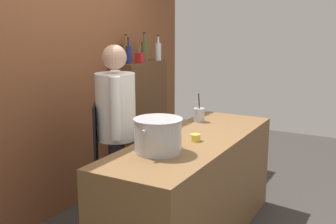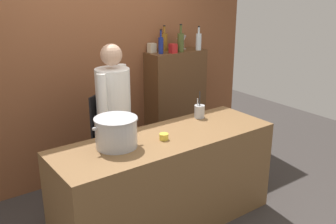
{
  "view_description": "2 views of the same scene",
  "coord_description": "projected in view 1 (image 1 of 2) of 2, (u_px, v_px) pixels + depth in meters",
  "views": [
    {
      "loc": [
        -2.99,
        -1.41,
        1.84
      ],
      "look_at": [
        0.18,
        0.34,
        1.05
      ],
      "focal_mm": 44.29,
      "sensor_mm": 36.0,
      "label": 1
    },
    {
      "loc": [
        -1.87,
        -2.58,
        2.21
      ],
      "look_at": [
        0.25,
        0.31,
        1.0
      ],
      "focal_mm": 41.22,
      "sensor_mm": 36.0,
      "label": 2
    }
  ],
  "objects": [
    {
      "name": "wine_glass_wide",
      "position": [
        142.0,
        50.0,
        4.9
      ],
      "size": [
        0.06,
        0.06,
        0.17
      ],
      "color": "silver",
      "rests_on": "bar_cabinet"
    },
    {
      "name": "wine_bottle_olive",
      "position": [
        145.0,
        51.0,
        4.7
      ],
      "size": [
        0.08,
        0.08,
        0.33
      ],
      "color": "#475123",
      "rests_on": "bar_cabinet"
    },
    {
      "name": "wine_bottle_clear",
      "position": [
        158.0,
        51.0,
        4.91
      ],
      "size": [
        0.07,
        0.07,
        0.29
      ],
      "color": "silver",
      "rests_on": "bar_cabinet"
    },
    {
      "name": "utensil_crock",
      "position": [
        199.0,
        115.0,
        4.0
      ],
      "size": [
        0.1,
        0.1,
        0.27
      ],
      "color": "#B7BABF",
      "rests_on": "prep_counter"
    },
    {
      "name": "prep_counter",
      "position": [
        193.0,
        189.0,
        3.52
      ],
      "size": [
        2.08,
        0.7,
        0.9
      ],
      "primitive_type": "cube",
      "color": "brown",
      "rests_on": "ground_plane"
    },
    {
      "name": "butter_jar",
      "position": [
        195.0,
        137.0,
        3.35
      ],
      "size": [
        0.08,
        0.08,
        0.06
      ],
      "primitive_type": "cylinder",
      "color": "yellow",
      "rests_on": "prep_counter"
    },
    {
      "name": "wine_bottle_amber",
      "position": [
        126.0,
        52.0,
        4.67
      ],
      "size": [
        0.08,
        0.08,
        0.31
      ],
      "color": "#8C5919",
      "rests_on": "bar_cabinet"
    },
    {
      "name": "bar_cabinet",
      "position": [
        139.0,
        121.0,
        4.89
      ],
      "size": [
        0.76,
        0.32,
        1.4
      ],
      "primitive_type": "cube",
      "color": "brown",
      "rests_on": "ground_plane"
    },
    {
      "name": "stockpot_large",
      "position": [
        158.0,
        135.0,
        3.04
      ],
      "size": [
        0.42,
        0.36,
        0.25
      ],
      "color": "#B7BABF",
      "rests_on": "prep_counter"
    },
    {
      "name": "brick_back_panel",
      "position": [
        62.0,
        59.0,
        3.96
      ],
      "size": [
        4.4,
        0.1,
        3.0
      ],
      "primitive_type": "cube",
      "color": "brown",
      "rests_on": "ground_plane"
    },
    {
      "name": "wine_bottle_cobalt",
      "position": [
        128.0,
        54.0,
        4.49
      ],
      "size": [
        0.06,
        0.06,
        0.28
      ],
      "color": "navy",
      "rests_on": "bar_cabinet"
    },
    {
      "name": "chef",
      "position": [
        116.0,
        125.0,
        3.59
      ],
      "size": [
        0.46,
        0.41,
        1.66
      ],
      "rotation": [
        0.0,
        0.0,
        3.76
      ],
      "color": "black",
      "rests_on": "ground_plane"
    },
    {
      "name": "spice_tin_cream",
      "position": [
        116.0,
        58.0,
        4.53
      ],
      "size": [
        0.08,
        0.08,
        0.11
      ],
      "primitive_type": "cube",
      "color": "beige",
      "rests_on": "bar_cabinet"
    },
    {
      "name": "spice_tin_red",
      "position": [
        140.0,
        58.0,
        4.59
      ],
      "size": [
        0.08,
        0.08,
        0.11
      ],
      "primitive_type": "cube",
      "color": "red",
      "rests_on": "bar_cabinet"
    },
    {
      "name": "wine_glass_short",
      "position": [
        139.0,
        52.0,
        4.81
      ],
      "size": [
        0.07,
        0.07,
        0.15
      ],
      "color": "silver",
      "rests_on": "bar_cabinet"
    }
  ]
}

